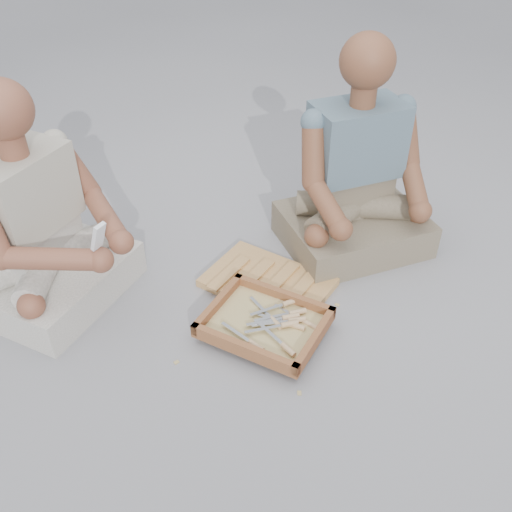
% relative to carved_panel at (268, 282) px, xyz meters
% --- Properties ---
extents(ground, '(60.00, 60.00, 0.00)m').
position_rel_carved_panel_xyz_m(ground, '(-0.03, -0.31, -0.02)').
color(ground, '#949398').
rests_on(ground, ground).
extents(carved_panel, '(0.63, 0.53, 0.04)m').
position_rel_carved_panel_xyz_m(carved_panel, '(0.00, 0.00, 0.00)').
color(carved_panel, '#B07344').
rests_on(carved_panel, ground).
extents(tool_tray, '(0.55, 0.49, 0.06)m').
position_rel_carved_panel_xyz_m(tool_tray, '(0.04, -0.30, 0.04)').
color(tool_tray, brown).
rests_on(tool_tray, carved_panel).
extents(chisel_0, '(0.20, 0.12, 0.02)m').
position_rel_carved_panel_xyz_m(chisel_0, '(0.21, -0.26, 0.04)').
color(chisel_0, silver).
rests_on(chisel_0, tool_tray).
extents(chisel_1, '(0.20, 0.12, 0.02)m').
position_rel_carved_panel_xyz_m(chisel_1, '(0.12, -0.26, 0.05)').
color(chisel_1, silver).
rests_on(chisel_1, tool_tray).
extents(chisel_2, '(0.20, 0.11, 0.02)m').
position_rel_carved_panel_xyz_m(chisel_2, '(0.12, -0.31, 0.06)').
color(chisel_2, silver).
rests_on(chisel_2, tool_tray).
extents(chisel_3, '(0.20, 0.13, 0.02)m').
position_rel_carved_panel_xyz_m(chisel_3, '(0.02, -0.43, 0.06)').
color(chisel_3, silver).
rests_on(chisel_3, tool_tray).
extents(chisel_4, '(0.18, 0.16, 0.02)m').
position_rel_carved_panel_xyz_m(chisel_4, '(0.14, -0.42, 0.06)').
color(chisel_4, silver).
rests_on(chisel_4, tool_tray).
extents(chisel_5, '(0.22, 0.07, 0.02)m').
position_rel_carved_panel_xyz_m(chisel_5, '(0.15, -0.29, 0.05)').
color(chisel_5, silver).
rests_on(chisel_5, tool_tray).
extents(chisel_6, '(0.21, 0.10, 0.02)m').
position_rel_carved_panel_xyz_m(chisel_6, '(0.15, -0.27, 0.05)').
color(chisel_6, silver).
rests_on(chisel_6, tool_tray).
extents(chisel_7, '(0.17, 0.17, 0.02)m').
position_rel_carved_panel_xyz_m(chisel_7, '(0.07, -0.28, 0.05)').
color(chisel_7, silver).
rests_on(chisel_7, tool_tray).
extents(chisel_8, '(0.20, 0.12, 0.02)m').
position_rel_carved_panel_xyz_m(chisel_8, '(0.15, -0.23, 0.05)').
color(chisel_8, silver).
rests_on(chisel_8, tool_tray).
extents(chisel_9, '(0.19, 0.15, 0.02)m').
position_rel_carved_panel_xyz_m(chisel_9, '(0.11, -0.18, 0.05)').
color(chisel_9, silver).
rests_on(chisel_9, tool_tray).
extents(wood_chip_0, '(0.02, 0.02, 0.00)m').
position_rel_carved_panel_xyz_m(wood_chip_0, '(0.32, -0.07, -0.02)').
color(wood_chip_0, '#D8C17F').
rests_on(wood_chip_0, ground).
extents(wood_chip_1, '(0.02, 0.02, 0.00)m').
position_rel_carved_panel_xyz_m(wood_chip_1, '(0.20, -0.25, -0.02)').
color(wood_chip_1, '#D8C17F').
rests_on(wood_chip_1, ground).
extents(wood_chip_2, '(0.02, 0.02, 0.00)m').
position_rel_carved_panel_xyz_m(wood_chip_2, '(0.13, -0.25, -0.02)').
color(wood_chip_2, '#D8C17F').
rests_on(wood_chip_2, ground).
extents(wood_chip_3, '(0.02, 0.02, 0.00)m').
position_rel_carved_panel_xyz_m(wood_chip_3, '(-0.26, -0.52, -0.02)').
color(wood_chip_3, '#D8C17F').
rests_on(wood_chip_3, ground).
extents(wood_chip_4, '(0.02, 0.02, 0.00)m').
position_rel_carved_panel_xyz_m(wood_chip_4, '(-0.15, -0.05, -0.02)').
color(wood_chip_4, '#D8C17F').
rests_on(wood_chip_4, ground).
extents(wood_chip_5, '(0.02, 0.02, 0.00)m').
position_rel_carved_panel_xyz_m(wood_chip_5, '(0.22, -0.57, -0.02)').
color(wood_chip_5, '#D8C17F').
rests_on(wood_chip_5, ground).
extents(wood_chip_6, '(0.02, 0.02, 0.00)m').
position_rel_carved_panel_xyz_m(wood_chip_6, '(0.06, -0.24, -0.02)').
color(wood_chip_6, '#D8C17F').
rests_on(wood_chip_6, ground).
extents(wood_chip_7, '(0.02, 0.02, 0.00)m').
position_rel_carved_panel_xyz_m(wood_chip_7, '(-0.15, -0.29, -0.02)').
color(wood_chip_7, '#D8C17F').
rests_on(wood_chip_7, ground).
extents(wood_chip_8, '(0.02, 0.02, 0.00)m').
position_rel_carved_panel_xyz_m(wood_chip_8, '(-0.02, -0.20, -0.02)').
color(wood_chip_8, '#D8C17F').
rests_on(wood_chip_8, ground).
extents(wood_chip_9, '(0.02, 0.02, 0.00)m').
position_rel_carved_panel_xyz_m(wood_chip_9, '(0.02, -0.31, -0.02)').
color(wood_chip_9, '#D8C17F').
rests_on(wood_chip_9, ground).
extents(wood_chip_10, '(0.02, 0.02, 0.00)m').
position_rel_carved_panel_xyz_m(wood_chip_10, '(0.16, -0.10, -0.02)').
color(wood_chip_10, '#D8C17F').
rests_on(wood_chip_10, ground).
extents(craftsman, '(0.71, 0.72, 0.96)m').
position_rel_carved_panel_xyz_m(craftsman, '(-0.89, -0.24, 0.31)').
color(craftsman, silver).
rests_on(craftsman, ground).
extents(companion, '(0.82, 0.78, 1.00)m').
position_rel_carved_panel_xyz_m(companion, '(0.34, 0.41, 0.32)').
color(companion, '#776A56').
rests_on(companion, ground).
extents(mobile_phone, '(0.07, 0.06, 0.12)m').
position_rel_carved_panel_xyz_m(mobile_phone, '(-0.56, -0.39, 0.44)').
color(mobile_phone, white).
rests_on(mobile_phone, craftsman).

